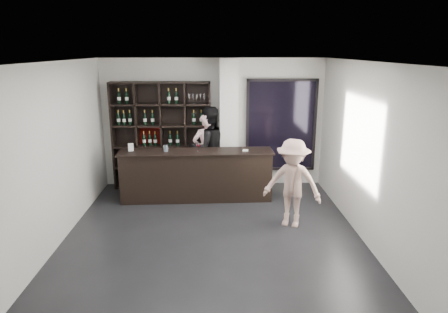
{
  "coord_description": "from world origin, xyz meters",
  "views": [
    {
      "loc": [
        0.05,
        -6.23,
        3.09
      ],
      "look_at": [
        0.21,
        1.1,
        1.1
      ],
      "focal_mm": 32.0,
      "sensor_mm": 36.0,
      "label": 1
    }
  ],
  "objects_px": {
    "customer": "(292,183)",
    "taster_pink": "(206,152)",
    "wine_shelf": "(162,136)",
    "tasting_counter": "(196,175)",
    "taster_black": "(209,148)"
  },
  "relations": [
    {
      "from": "wine_shelf",
      "to": "taster_pink",
      "type": "relative_size",
      "value": 1.38
    },
    {
      "from": "wine_shelf",
      "to": "tasting_counter",
      "type": "xyz_separation_m",
      "value": [
        0.8,
        -0.82,
        -0.67
      ]
    },
    {
      "from": "taster_pink",
      "to": "taster_black",
      "type": "bearing_deg",
      "value": 158.79
    },
    {
      "from": "wine_shelf",
      "to": "taster_black",
      "type": "bearing_deg",
      "value": -8.93
    },
    {
      "from": "tasting_counter",
      "to": "taster_pink",
      "type": "xyz_separation_m",
      "value": [
        0.2,
        0.65,
        0.34
      ]
    },
    {
      "from": "customer",
      "to": "taster_pink",
      "type": "bearing_deg",
      "value": 150.59
    },
    {
      "from": "taster_pink",
      "to": "customer",
      "type": "height_order",
      "value": "taster_pink"
    },
    {
      "from": "wine_shelf",
      "to": "tasting_counter",
      "type": "relative_size",
      "value": 0.75
    },
    {
      "from": "tasting_counter",
      "to": "taster_black",
      "type": "bearing_deg",
      "value": 67.16
    },
    {
      "from": "taster_pink",
      "to": "taster_black",
      "type": "height_order",
      "value": "taster_black"
    },
    {
      "from": "tasting_counter",
      "to": "customer",
      "type": "relative_size",
      "value": 2.0
    },
    {
      "from": "wine_shelf",
      "to": "customer",
      "type": "bearing_deg",
      "value": -40.3
    },
    {
      "from": "wine_shelf",
      "to": "taster_black",
      "type": "distance_m",
      "value": 1.09
    },
    {
      "from": "wine_shelf",
      "to": "taster_pink",
      "type": "xyz_separation_m",
      "value": [
        1.0,
        -0.17,
        -0.33
      ]
    },
    {
      "from": "wine_shelf",
      "to": "tasting_counter",
      "type": "height_order",
      "value": "wine_shelf"
    }
  ]
}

